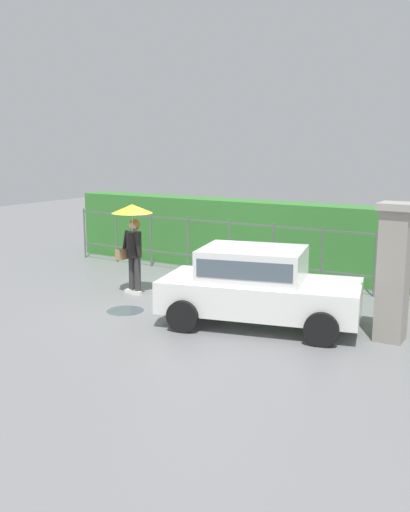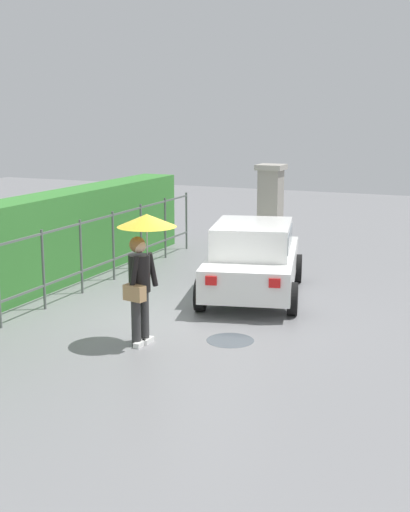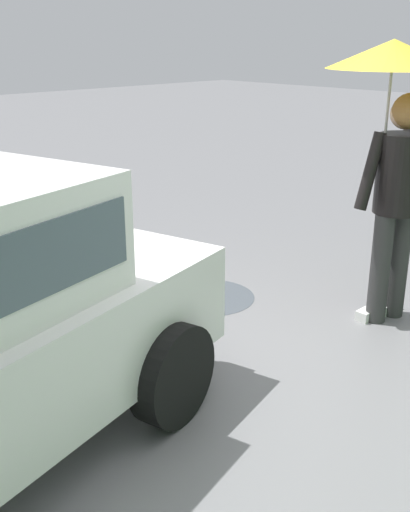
% 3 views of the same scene
% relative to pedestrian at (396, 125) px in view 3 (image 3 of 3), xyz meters
% --- Properties ---
extents(ground_plane, '(40.00, 40.00, 0.00)m').
position_rel_pedestrian_xyz_m(ground_plane, '(1.54, 0.02, -1.50)').
color(ground_plane, slate).
extents(pedestrian, '(0.92, 0.92, 2.08)m').
position_rel_pedestrian_xyz_m(pedestrian, '(0.00, 0.00, 0.00)').
color(pedestrian, '#333333').
rests_on(pedestrian, ground).
extents(puddle_near, '(0.77, 0.77, 0.00)m').
position_rel_pedestrian_xyz_m(puddle_near, '(0.70, -1.18, -1.50)').
color(puddle_near, '#4C545B').
rests_on(puddle_near, ground).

